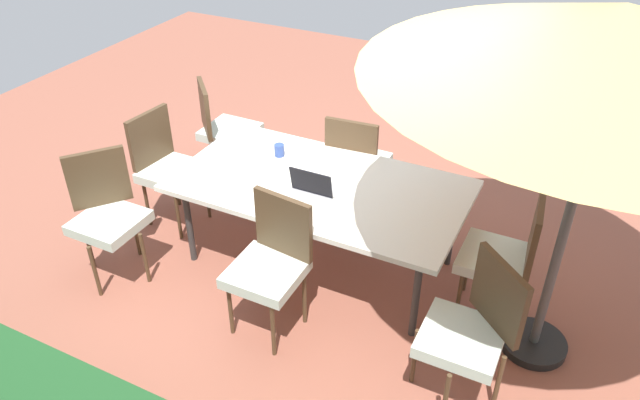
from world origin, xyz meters
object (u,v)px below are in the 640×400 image
(chair_west, at_px, (506,253))
(chair_north, at_px, (271,261))
(chair_east, at_px, (167,164))
(chair_northeast, at_px, (106,211))
(patio_umbrella, at_px, (617,43))
(chair_northwest, at_px, (472,328))
(chair_southeast, at_px, (223,127))
(chair_south, at_px, (356,160))
(laptop, at_px, (315,186))
(dining_table, at_px, (320,188))
(cup, at_px, (279,150))

(chair_west, height_order, chair_north, same)
(chair_east, xyz_separation_m, chair_northeast, (-0.04, 0.75, 0.00))
(patio_umbrella, xyz_separation_m, chair_north, (1.68, 0.57, -1.56))
(chair_northwest, bearing_deg, chair_southeast, -166.47)
(chair_east, relative_size, chair_northwest, 1.00)
(chair_east, height_order, chair_south, same)
(chair_southeast, relative_size, chair_south, 1.00)
(chair_southeast, distance_m, chair_northeast, 1.53)
(laptop, bearing_deg, chair_south, -87.82)
(chair_east, distance_m, laptop, 1.45)
(chair_northwest, bearing_deg, dining_table, -166.83)
(chair_north, bearing_deg, chair_southeast, 139.69)
(chair_southeast, bearing_deg, chair_south, -134.34)
(chair_south, bearing_deg, chair_north, 86.26)
(chair_southeast, xyz_separation_m, chair_northeast, (0.00, 1.53, 0.00))
(chair_east, bearing_deg, cup, -68.15)
(dining_table, bearing_deg, chair_northwest, 150.85)
(chair_northwest, bearing_deg, chair_west, 130.11)
(chair_north, height_order, chair_south, same)
(dining_table, height_order, patio_umbrella, patio_umbrella)
(chair_east, distance_m, chair_northwest, 2.85)
(chair_west, xyz_separation_m, chair_northwest, (0.03, 0.78, 0.00))
(chair_southeast, distance_m, cup, 1.06)
(chair_east, relative_size, cup, 9.94)
(chair_northeast, height_order, chair_northwest, same)
(chair_southeast, distance_m, chair_north, 2.02)
(chair_northeast, bearing_deg, chair_south, -3.19)
(chair_north, bearing_deg, chair_west, 36.01)
(chair_northwest, bearing_deg, laptop, -163.40)
(chair_west, xyz_separation_m, laptop, (1.36, 0.13, 0.23))
(chair_west, distance_m, chair_northwest, 0.78)
(chair_northwest, bearing_deg, cup, -165.98)
(chair_west, xyz_separation_m, chair_southeast, (2.75, -0.72, 0.00))
(dining_table, bearing_deg, chair_southeast, -28.43)
(chair_northeast, bearing_deg, chair_northwest, -50.60)
(chair_north, bearing_deg, chair_northeast, -171.35)
(chair_east, bearing_deg, patio_umbrella, -86.36)
(patio_umbrella, xyz_separation_m, chair_southeast, (3.06, -0.91, -1.56))
(chair_southeast, height_order, chair_south, same)
(chair_east, relative_size, chair_west, 1.00)
(chair_north, xyz_separation_m, chair_south, (0.03, -1.46, 0.00))
(chair_west, bearing_deg, chair_southeast, -110.26)
(chair_north, bearing_deg, chair_east, 160.34)
(chair_west, distance_m, chair_southeast, 2.84)
(chair_south, xyz_separation_m, chair_northwest, (-1.37, 1.47, 0.00))
(dining_table, xyz_separation_m, patio_umbrella, (-1.69, 0.17, 1.42))
(chair_south, distance_m, chair_northwest, 2.01)
(chair_west, distance_m, cup, 1.87)
(patio_umbrella, height_order, chair_south, patio_umbrella)
(chair_northwest, height_order, cup, chair_northwest)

